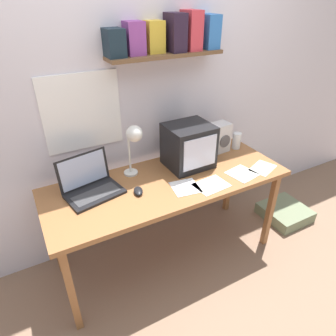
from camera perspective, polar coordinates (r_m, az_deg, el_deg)
The scene contains 14 objects.
ground_plane at distance 2.63m, azimuth 0.00°, elevation -16.18°, with size 12.00×12.00×0.00m, color #8B6B55.
back_wall at distance 2.28m, azimuth -5.35°, elevation 15.00°, with size 5.60×0.24×2.60m.
corner_desk at distance 2.18m, azimuth 0.00°, elevation -3.72°, with size 1.75×0.67×0.75m.
crt_monitor at distance 2.26m, azimuth 3.95°, elevation 4.24°, with size 0.34×0.31×0.33m.
laptop at distance 2.06m, azimuth -14.65°, elevation -2.88°, with size 0.40×0.33×0.25m.
desk_lamp at distance 2.05m, azimuth -6.55°, elevation 5.58°, with size 0.13×0.17×0.40m.
juice_glass at distance 2.62m, azimuth 12.90°, elevation 4.95°, with size 0.07×0.07×0.14m.
space_heater at distance 2.53m, azimuth 9.87°, elevation 5.80°, with size 0.15×0.14×0.24m.
computer_mouse at distance 2.01m, azimuth -5.69°, elevation -4.38°, with size 0.09×0.12×0.03m.
loose_paper_near_monitor at distance 2.28m, azimuth 13.96°, elevation -1.05°, with size 0.22×0.22×0.00m.
printed_handout at distance 2.39m, azimuth 17.57°, elevation -0.02°, with size 0.25×0.21×0.00m.
open_notebook at distance 2.11m, azimuth 8.23°, elevation -3.24°, with size 0.24×0.19×0.00m.
loose_paper_near_laptop at distance 2.07m, azimuth 3.33°, elevation -3.68°, with size 0.21×0.21×0.00m.
floor_cushion at distance 3.17m, azimuth 21.32°, elevation -7.88°, with size 0.40×0.40×0.11m.
Camera 1 is at (-0.85, -1.58, 1.92)m, focal length 32.00 mm.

